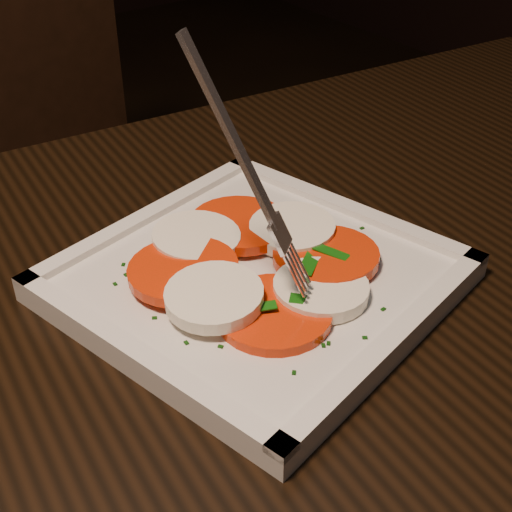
# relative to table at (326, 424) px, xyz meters

# --- Properties ---
(table) EXTENTS (1.28, 0.92, 0.75)m
(table) POSITION_rel_table_xyz_m (0.00, 0.00, 0.00)
(table) COLOR black
(table) RESTS_ON ground
(chair) EXTENTS (0.44, 0.44, 0.93)m
(chair) POSITION_rel_table_xyz_m (0.05, 0.75, -0.12)
(chair) COLOR black
(chair) RESTS_ON ground
(plate) EXTENTS (0.31, 0.31, 0.01)m
(plate) POSITION_rel_table_xyz_m (-0.02, 0.07, 0.11)
(plate) COLOR silver
(plate) RESTS_ON table
(caprese_salad) EXTENTS (0.20, 0.21, 0.02)m
(caprese_salad) POSITION_rel_table_xyz_m (-0.02, 0.07, 0.12)
(caprese_salad) COLOR red
(caprese_salad) RESTS_ON plate
(fork) EXTENTS (0.08, 0.09, 0.17)m
(fork) POSITION_rel_table_xyz_m (-0.05, 0.06, 0.22)
(fork) COLOR white
(fork) RESTS_ON caprese_salad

